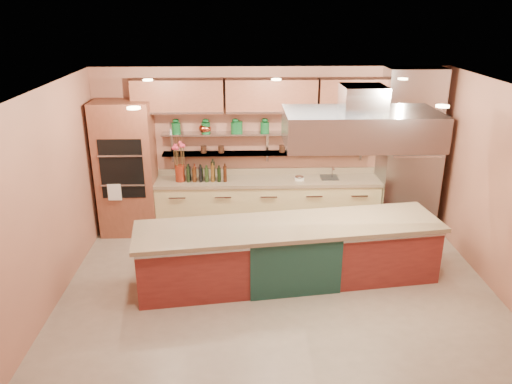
{
  "coord_description": "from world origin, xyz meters",
  "views": [
    {
      "loc": [
        -0.5,
        -5.91,
        3.77
      ],
      "look_at": [
        -0.29,
        1.0,
        1.15
      ],
      "focal_mm": 35.0,
      "sensor_mm": 36.0,
      "label": 1
    }
  ],
  "objects_px": {
    "island": "(289,253)",
    "kitchen_scale": "(299,178)",
    "refrigerator": "(407,172)",
    "flower_vase": "(180,173)",
    "green_canister": "(238,127)",
    "copper_kettle": "(205,128)"
  },
  "relations": [
    {
      "from": "refrigerator",
      "to": "kitchen_scale",
      "type": "relative_size",
      "value": 13.97
    },
    {
      "from": "island",
      "to": "kitchen_scale",
      "type": "relative_size",
      "value": 28.01
    },
    {
      "from": "refrigerator",
      "to": "green_canister",
      "type": "bearing_deg",
      "value": 175.48
    },
    {
      "from": "kitchen_scale",
      "to": "green_canister",
      "type": "distance_m",
      "value": 1.36
    },
    {
      "from": "flower_vase",
      "to": "kitchen_scale",
      "type": "bearing_deg",
      "value": 0.0
    },
    {
      "from": "refrigerator",
      "to": "flower_vase",
      "type": "bearing_deg",
      "value": 179.85
    },
    {
      "from": "island",
      "to": "kitchen_scale",
      "type": "height_order",
      "value": "kitchen_scale"
    },
    {
      "from": "refrigerator",
      "to": "island",
      "type": "relative_size",
      "value": 0.5
    },
    {
      "from": "island",
      "to": "flower_vase",
      "type": "distance_m",
      "value": 2.51
    },
    {
      "from": "island",
      "to": "green_canister",
      "type": "xyz_separation_m",
      "value": [
        -0.72,
        1.95,
        1.37
      ]
    },
    {
      "from": "flower_vase",
      "to": "copper_kettle",
      "type": "bearing_deg",
      "value": 27.04
    },
    {
      "from": "refrigerator",
      "to": "green_canister",
      "type": "relative_size",
      "value": 10.78
    },
    {
      "from": "kitchen_scale",
      "to": "copper_kettle",
      "type": "bearing_deg",
      "value": 178.85
    },
    {
      "from": "island",
      "to": "green_canister",
      "type": "distance_m",
      "value": 2.49
    },
    {
      "from": "island",
      "to": "copper_kettle",
      "type": "relative_size",
      "value": 21.2
    },
    {
      "from": "refrigerator",
      "to": "flower_vase",
      "type": "relative_size",
      "value": 7.42
    },
    {
      "from": "island",
      "to": "green_canister",
      "type": "height_order",
      "value": "green_canister"
    },
    {
      "from": "kitchen_scale",
      "to": "green_canister",
      "type": "bearing_deg",
      "value": 174.78
    },
    {
      "from": "copper_kettle",
      "to": "refrigerator",
      "type": "bearing_deg",
      "value": -3.79
    },
    {
      "from": "island",
      "to": "kitchen_scale",
      "type": "xyz_separation_m",
      "value": [
        0.33,
        1.73,
        0.53
      ]
    },
    {
      "from": "island",
      "to": "refrigerator",
      "type": "bearing_deg",
      "value": 30.44
    },
    {
      "from": "island",
      "to": "flower_vase",
      "type": "xyz_separation_m",
      "value": [
        -1.71,
        1.73,
        0.63
      ]
    }
  ]
}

